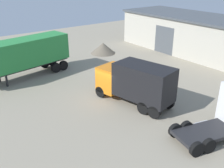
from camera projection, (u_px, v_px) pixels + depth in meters
ground_plane at (109, 97)px, 23.32m from camera, size 60.00×60.00×0.00m
container_trailer_green at (25, 54)px, 26.77m from camera, size 4.12×9.84×4.05m
box_truck_orange at (136, 82)px, 21.56m from camera, size 7.04×3.74×3.53m
gravel_pile at (103, 48)px, 35.46m from camera, size 3.33×3.33×1.44m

